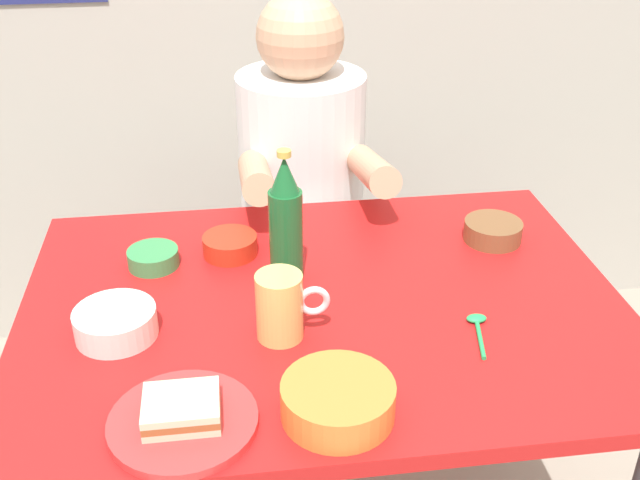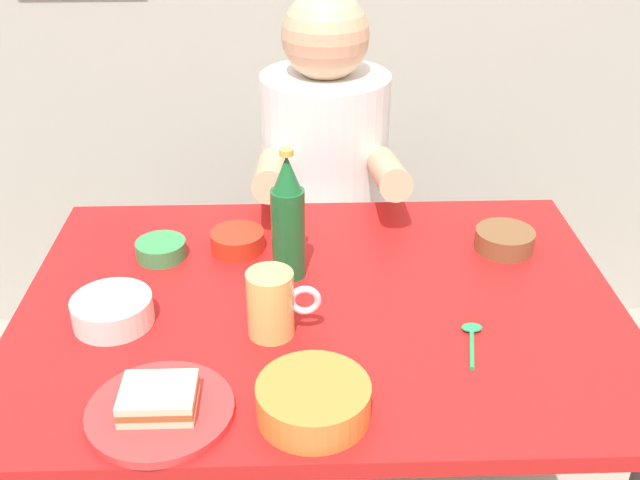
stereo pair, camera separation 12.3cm
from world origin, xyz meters
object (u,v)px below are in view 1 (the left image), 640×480
(plate_orange, at_px, (183,422))
(beer_bottle, at_px, (286,222))
(stool, at_px, (303,291))
(person_seated, at_px, (302,156))
(beer_mug, at_px, (281,306))
(sandwich, at_px, (182,409))
(sauce_bowl_chili, at_px, (230,244))
(dining_table, at_px, (324,342))

(plate_orange, xyz_separation_m, beer_bottle, (0.19, 0.39, 0.11))
(stool, xyz_separation_m, person_seated, (0.00, -0.01, 0.42))
(plate_orange, bearing_deg, stool, 73.15)
(person_seated, xyz_separation_m, beer_bottle, (-0.09, -0.53, 0.09))
(beer_mug, bearing_deg, beer_bottle, 81.82)
(sandwich, bearing_deg, beer_mug, 50.72)
(plate_orange, xyz_separation_m, sandwich, (0.00, 0.00, 0.02))
(person_seated, distance_m, sauce_bowl_chili, 0.47)
(beer_bottle, bearing_deg, sauce_bowl_chili, 136.40)
(person_seated, relative_size, beer_mug, 5.71)
(dining_table, distance_m, stool, 0.70)
(plate_orange, height_order, beer_bottle, beer_bottle)
(beer_mug, bearing_deg, person_seated, 80.67)
(person_seated, bearing_deg, beer_bottle, -99.74)
(dining_table, bearing_deg, beer_bottle, 121.98)
(sauce_bowl_chili, bearing_deg, plate_orange, -99.79)
(dining_table, relative_size, plate_orange, 5.00)
(dining_table, bearing_deg, person_seated, 87.06)
(plate_orange, distance_m, beer_bottle, 0.45)
(stool, relative_size, plate_orange, 2.05)
(person_seated, relative_size, sandwich, 6.54)
(dining_table, xyz_separation_m, beer_bottle, (-0.06, 0.09, 0.21))
(stool, bearing_deg, dining_table, -92.89)
(sandwich, relative_size, beer_bottle, 0.42)
(dining_table, bearing_deg, beer_mug, -131.99)
(dining_table, height_order, sandwich, sandwich)
(stool, relative_size, sauce_bowl_chili, 4.09)
(stool, distance_m, sandwich, 1.05)
(beer_bottle, relative_size, sauce_bowl_chili, 2.38)
(person_seated, relative_size, beer_bottle, 2.75)
(stool, height_order, sauce_bowl_chili, sauce_bowl_chili)
(plate_orange, distance_m, sauce_bowl_chili, 0.50)
(dining_table, relative_size, sauce_bowl_chili, 10.00)
(beer_bottle, bearing_deg, dining_table, -58.02)
(stool, bearing_deg, plate_orange, -106.85)
(dining_table, xyz_separation_m, plate_orange, (-0.25, -0.29, 0.10))
(dining_table, height_order, person_seated, person_seated)
(stool, height_order, sandwich, sandwich)
(dining_table, bearing_deg, sandwich, -130.18)
(beer_mug, bearing_deg, sandwich, -129.28)
(beer_mug, xyz_separation_m, sauce_bowl_chili, (-0.08, 0.29, -0.04))
(dining_table, height_order, stool, dining_table)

